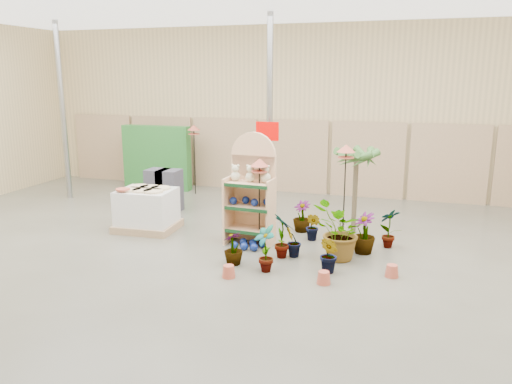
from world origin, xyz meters
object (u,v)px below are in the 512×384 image
(bird_table_front, at_px, (259,165))
(potted_plant_2, at_px, (340,232))
(display_shelf, at_px, (252,193))
(pallet_stack, at_px, (147,210))

(bird_table_front, distance_m, potted_plant_2, 1.92)
(display_shelf, xyz_separation_m, bird_table_front, (0.20, -0.17, 0.58))
(display_shelf, height_order, bird_table_front, display_shelf)
(display_shelf, relative_size, pallet_stack, 1.69)
(pallet_stack, bearing_deg, potted_plant_2, -10.98)
(pallet_stack, bearing_deg, display_shelf, -4.45)
(display_shelf, distance_m, bird_table_front, 0.63)
(pallet_stack, xyz_separation_m, bird_table_front, (2.53, -0.25, 1.11))
(display_shelf, distance_m, pallet_stack, 2.39)
(potted_plant_2, bearing_deg, pallet_stack, 171.63)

